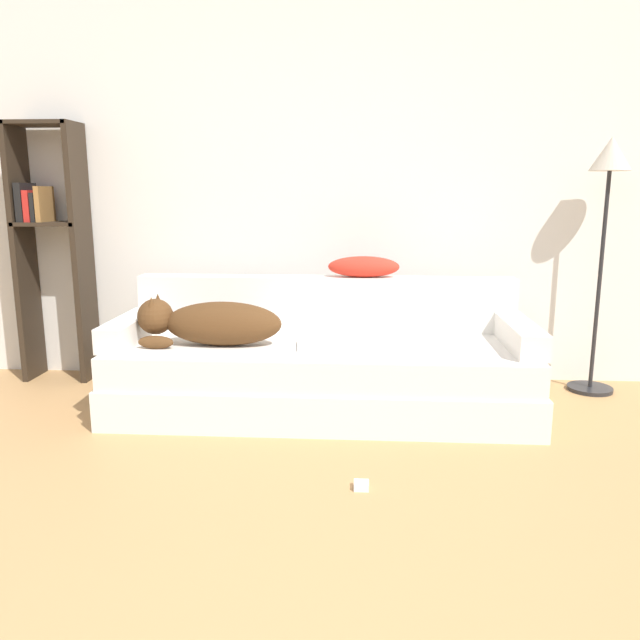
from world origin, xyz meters
The scene contains 11 objects.
wall_back centered at (0.00, 2.87, 1.35)m, with size 6.97×0.06×2.70m.
couch centered at (0.03, 2.16, 0.19)m, with size 2.29×0.86×0.39m.
couch_backrest centered at (0.03, 2.52, 0.55)m, with size 2.25×0.15×0.32m.
couch_arm_left centered at (-1.04, 2.16, 0.45)m, with size 0.15×0.67×0.13m.
couch_arm_right centered at (1.10, 2.16, 0.45)m, with size 0.15×0.67×0.13m.
dog centered at (-0.57, 2.08, 0.51)m, with size 0.79×0.25×0.27m.
laptop centered at (0.06, 2.08, 0.40)m, with size 0.33×0.24×0.02m.
throw_pillow centered at (0.26, 2.51, 0.77)m, with size 0.42×0.15×0.12m.
bookshelf centered at (-1.73, 2.68, 0.92)m, with size 0.42×0.26×1.63m.
floor_lamp centered at (1.66, 2.63, 1.19)m, with size 0.27×0.27×1.52m.
power_adapter centered at (0.26, 1.22, 0.02)m, with size 0.06×0.06×0.03m.
Camera 1 is at (0.24, -1.16, 1.21)m, focal length 35.00 mm.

